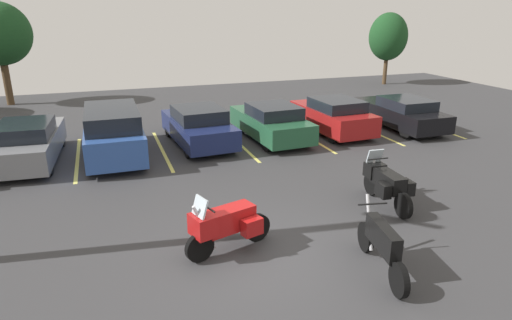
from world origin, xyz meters
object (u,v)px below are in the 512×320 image
at_px(car_blue, 113,132).
at_px(car_black, 400,113).
at_px(car_green, 271,122).
at_px(motorcycle_touring, 226,224).
at_px(motorcycle_second, 386,182).
at_px(car_red, 333,116).
at_px(car_grey, 29,142).
at_px(car_navy, 198,126).
at_px(motorcycle_third, 382,245).

distance_m(car_blue, car_black, 11.95).
bearing_deg(car_green, motorcycle_touring, -117.31).
distance_m(car_blue, car_green, 6.00).
bearing_deg(car_blue, motorcycle_touring, -75.56).
bearing_deg(motorcycle_second, car_red, 72.43).
relative_size(motorcycle_touring, car_black, 0.42).
bearing_deg(car_black, car_blue, -179.35).
relative_size(motorcycle_second, car_grey, 0.46).
bearing_deg(car_grey, car_black, -0.76).
xyz_separation_m(car_grey, car_navy, (5.84, 0.21, 0.01)).
height_order(motorcycle_touring, car_navy, car_navy).
height_order(motorcycle_touring, car_grey, car_grey).
bearing_deg(car_navy, motorcycle_third, -81.14).
height_order(motorcycle_second, car_grey, car_grey).
bearing_deg(car_blue, motorcycle_second, -44.90).
distance_m(car_green, car_red, 2.80).
distance_m(motorcycle_touring, car_navy, 8.16).
height_order(motorcycle_second, car_navy, car_navy).
xyz_separation_m(motorcycle_second, car_navy, (-3.47, 7.11, 0.07)).
bearing_deg(car_grey, car_red, 0.37).
bearing_deg(motorcycle_touring, car_grey, 120.68).
relative_size(motorcycle_touring, car_grey, 0.43).
xyz_separation_m(motorcycle_touring, car_black, (10.00, 7.67, -0.00)).
height_order(car_navy, car_black, car_navy).
bearing_deg(car_black, car_red, 175.10).
xyz_separation_m(car_grey, car_black, (14.67, -0.20, -0.03)).
xyz_separation_m(motorcycle_second, car_blue, (-6.59, 6.56, 0.26)).
relative_size(motorcycle_touring, car_blue, 0.43).
relative_size(car_navy, car_green, 0.99).
bearing_deg(car_green, motorcycle_third, -98.05).
relative_size(car_grey, car_green, 1.04).
bearing_deg(car_blue, motorcycle_third, -63.36).
distance_m(motorcycle_touring, motorcycle_second, 4.75).
height_order(motorcycle_touring, car_red, car_red).
bearing_deg(car_grey, car_blue, -6.94).
xyz_separation_m(car_grey, car_blue, (2.73, -0.33, 0.20)).
relative_size(car_grey, car_black, 0.98).
relative_size(motorcycle_third, car_green, 0.49).
height_order(car_blue, car_green, car_blue).
bearing_deg(motorcycle_touring, car_green, 62.69).
bearing_deg(motorcycle_third, car_navy, 98.86).
height_order(car_navy, car_green, car_navy).
bearing_deg(car_red, car_blue, -177.35).
relative_size(motorcycle_second, car_navy, 0.48).
bearing_deg(car_grey, motorcycle_second, -36.52).
height_order(car_blue, car_black, car_blue).
xyz_separation_m(car_grey, car_green, (8.72, -0.02, -0.01)).
height_order(motorcycle_touring, motorcycle_second, motorcycle_touring).
bearing_deg(car_green, car_red, 1.84).
bearing_deg(motorcycle_touring, motorcycle_third, -32.45).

